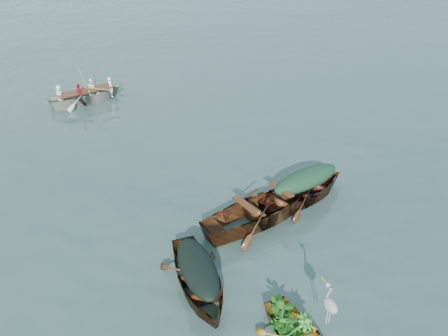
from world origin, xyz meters
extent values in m
plane|color=#364C47|center=(0.00, 0.00, 0.00)|extent=(140.00, 140.00, 0.00)
imported|color=#43250F|center=(-2.35, -1.45, 0.00)|extent=(1.59, 3.80, 0.94)
imported|color=#482011|center=(1.71, 0.69, 0.00)|extent=(4.55, 2.39, 1.01)
imported|color=#502F14|center=(0.13, 0.28, 0.00)|extent=(5.36, 2.64, 1.25)
imported|color=beige|center=(-3.21, 10.99, 0.00)|extent=(4.73, 2.42, 1.09)
ellipsoid|color=black|center=(-2.35, -1.45, 0.67)|extent=(0.87, 2.09, 0.40)
ellipsoid|color=#163622|center=(1.71, 0.69, 0.77)|extent=(2.50, 1.32, 0.52)
imported|color=#23651A|center=(-1.03, -3.22, 0.68)|extent=(0.72, 0.92, 0.60)
imported|color=white|center=(-3.21, 10.99, 0.93)|extent=(3.38, 1.96, 0.76)
camera|label=1|loc=(-4.53, -8.27, 7.35)|focal=35.00mm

